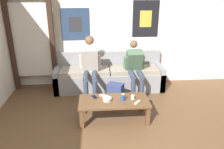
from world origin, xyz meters
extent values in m
cube|color=white|center=(0.00, 2.95, 1.27)|extent=(10.00, 0.05, 2.55)
cube|color=navy|center=(-0.61, 2.92, 1.46)|extent=(0.64, 0.01, 0.72)
cube|color=#2D2D33|center=(-0.61, 2.91, 1.46)|extent=(0.29, 0.01, 0.32)
cube|color=black|center=(1.01, 2.92, 1.57)|extent=(0.61, 0.01, 0.83)
cube|color=gold|center=(1.01, 2.91, 1.57)|extent=(0.27, 0.01, 0.37)
cube|color=#382319|center=(-2.02, 2.73, 1.02)|extent=(0.10, 0.10, 2.05)
cube|color=#382319|center=(-1.12, 2.73, 1.02)|extent=(0.10, 0.10, 2.05)
cube|color=silver|center=(-1.57, 2.75, 1.13)|extent=(0.82, 0.02, 1.64)
cube|color=gray|center=(0.14, 2.86, 0.42)|extent=(2.49, 0.13, 0.83)
cube|color=gray|center=(0.14, 2.50, 0.21)|extent=(2.49, 0.59, 0.42)
cube|color=gray|center=(-1.04, 2.50, 0.27)|extent=(0.12, 0.59, 0.54)
cube|color=gray|center=(1.32, 2.50, 0.27)|extent=(0.12, 0.59, 0.54)
cube|color=gray|center=(-0.42, 2.50, 0.47)|extent=(1.10, 0.55, 0.10)
cube|color=gray|center=(0.70, 2.50, 0.47)|extent=(1.10, 0.55, 0.10)
cube|color=brown|center=(0.13, 1.23, 0.36)|extent=(1.23, 0.58, 0.03)
cube|color=brown|center=(-0.43, 1.47, 0.17)|extent=(0.07, 0.07, 0.34)
cube|color=brown|center=(0.69, 1.47, 0.17)|extent=(0.07, 0.07, 0.34)
cube|color=brown|center=(-0.43, 1.00, 0.17)|extent=(0.07, 0.07, 0.34)
cube|color=brown|center=(0.69, 1.00, 0.17)|extent=(0.07, 0.07, 0.34)
cylinder|color=#384256|center=(-0.38, 2.03, 0.52)|extent=(0.11, 0.48, 0.11)
cylinder|color=#384256|center=(-0.38, 1.79, 0.27)|extent=(0.10, 0.10, 0.50)
cube|color=#232328|center=(-0.38, 1.72, 0.03)|extent=(0.11, 0.25, 0.05)
cylinder|color=#384256|center=(-0.20, 2.03, 0.52)|extent=(0.11, 0.48, 0.11)
cylinder|color=#384256|center=(-0.20, 1.79, 0.27)|extent=(0.10, 0.10, 0.50)
cube|color=#232328|center=(-0.20, 1.72, 0.03)|extent=(0.11, 0.25, 0.05)
cube|color=beige|center=(-0.29, 2.35, 0.79)|extent=(0.35, 0.38, 0.60)
sphere|color=brown|center=(-0.29, 2.46, 1.19)|extent=(0.19, 0.19, 0.19)
cylinder|color=beige|center=(-0.48, 2.36, 0.74)|extent=(0.08, 0.12, 0.31)
cylinder|color=beige|center=(-0.09, 2.36, 0.74)|extent=(0.08, 0.12, 0.31)
cylinder|color=#384256|center=(0.58, 2.06, 0.52)|extent=(0.11, 0.41, 0.11)
cylinder|color=#384256|center=(0.58, 1.86, 0.27)|extent=(0.10, 0.10, 0.50)
cube|color=#232328|center=(0.58, 1.79, 0.03)|extent=(0.11, 0.25, 0.05)
cylinder|color=#384256|center=(0.76, 2.06, 0.52)|extent=(0.11, 0.41, 0.11)
cylinder|color=#384256|center=(0.76, 1.86, 0.27)|extent=(0.10, 0.10, 0.50)
cube|color=#232328|center=(0.76, 1.79, 0.03)|extent=(0.11, 0.25, 0.05)
cube|color=#4C6B51|center=(0.67, 2.35, 0.74)|extent=(0.36, 0.39, 0.52)
sphere|color=brown|center=(0.67, 2.48, 1.08)|extent=(0.17, 0.17, 0.17)
cylinder|color=#4C6B51|center=(0.48, 2.37, 0.70)|extent=(0.08, 0.13, 0.27)
cylinder|color=#4C6B51|center=(0.87, 2.37, 0.70)|extent=(0.08, 0.13, 0.27)
cube|color=navy|center=(0.22, 1.87, 0.21)|extent=(0.37, 0.32, 0.41)
cube|color=navy|center=(0.18, 1.78, 0.11)|extent=(0.23, 0.16, 0.19)
cylinder|color=#B7B2A8|center=(0.01, 1.23, 0.40)|extent=(0.16, 0.16, 0.06)
torus|color=#B7B2A8|center=(0.01, 1.23, 0.43)|extent=(0.16, 0.16, 0.02)
cylinder|color=silver|center=(0.47, 1.26, 0.41)|extent=(0.07, 0.07, 0.07)
cylinder|color=black|center=(0.47, 1.26, 0.45)|extent=(0.00, 0.00, 0.01)
cylinder|color=#28479E|center=(0.29, 1.21, 0.44)|extent=(0.07, 0.07, 0.12)
cylinder|color=silver|center=(0.29, 1.21, 0.50)|extent=(0.06, 0.06, 0.00)
cube|color=white|center=(0.53, 1.11, 0.39)|extent=(0.12, 0.13, 0.02)
cylinder|color=#333842|center=(0.55, 1.13, 0.40)|extent=(0.01, 0.01, 0.00)
cube|color=white|center=(-0.04, 1.41, 0.39)|extent=(0.14, 0.09, 0.02)
cylinder|color=#333842|center=(-0.07, 1.42, 0.40)|extent=(0.01, 0.01, 0.00)
cube|color=black|center=(-0.21, 1.38, 0.38)|extent=(0.12, 0.15, 0.01)
cube|color=black|center=(-0.21, 1.38, 0.39)|extent=(0.11, 0.14, 0.00)
camera|label=1|loc=(-0.17, -2.17, 2.18)|focal=35.00mm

